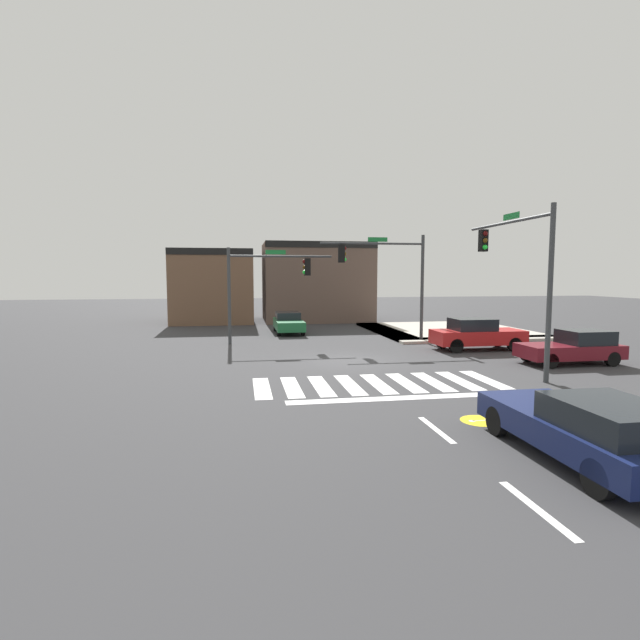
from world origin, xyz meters
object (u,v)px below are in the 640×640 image
object	(u,v)px
traffic_signal_northwest	(267,277)
car_maroon	(573,347)
car_navy	(587,428)
traffic_signal_northeast	(387,268)
traffic_signal_southeast	(517,259)
car_green	(288,323)
car_red	(476,334)

from	to	relation	value
traffic_signal_northwest	car_maroon	bearing A→B (deg)	-33.69
traffic_signal_northwest	car_maroon	size ratio (longest dim) A/B	1.38
traffic_signal_northwest	car_navy	world-z (taller)	traffic_signal_northwest
traffic_signal_northwest	traffic_signal_northeast	bearing A→B (deg)	-6.17
traffic_signal_southeast	car_green	distance (m)	16.16
car_navy	traffic_signal_northwest	bearing A→B (deg)	16.50
traffic_signal_southeast	traffic_signal_northwest	bearing A→B (deg)	44.43
traffic_signal_northeast	traffic_signal_southeast	xyz separation A→B (m)	(2.52, -8.57, 0.21)
traffic_signal_northeast	car_red	xyz separation A→B (m)	(3.68, -3.34, -3.35)
traffic_signal_northwest	car_red	xyz separation A→B (m)	(10.26, -4.05, -2.86)
car_green	car_maroon	bearing A→B (deg)	40.14
car_red	traffic_signal_southeast	bearing A→B (deg)	-102.50
traffic_signal_northwest	car_green	distance (m)	5.67
traffic_signal_southeast	traffic_signal_northeast	bearing A→B (deg)	16.38
car_navy	car_green	xyz separation A→B (m)	(-3.73, 22.57, -0.03)
car_maroon	car_green	world-z (taller)	car_maroon
traffic_signal_northwest	traffic_signal_northeast	world-z (taller)	traffic_signal_northeast
traffic_signal_northwest	car_green	size ratio (longest dim) A/B	1.36
traffic_signal_northwest	car_maroon	distance (m)	15.25
traffic_signal_southeast	car_maroon	bearing A→B (deg)	-73.74
traffic_signal_southeast	car_maroon	distance (m)	5.05
traffic_signal_northeast	traffic_signal_southeast	world-z (taller)	traffic_signal_southeast
traffic_signal_northwest	car_navy	distance (m)	19.01
traffic_signal_southeast	car_navy	distance (m)	10.17
car_red	car_maroon	size ratio (longest dim) A/B	1.09
car_red	car_green	xyz separation A→B (m)	(-8.65, 8.61, -0.11)
car_red	traffic_signal_northwest	bearing A→B (deg)	158.46
car_navy	car_maroon	xyz separation A→B (m)	(7.12, 9.70, -0.01)
traffic_signal_northeast	car_maroon	bearing A→B (deg)	127.74
traffic_signal_northeast	car_navy	xyz separation A→B (m)	(-1.24, -17.29, -3.43)
traffic_signal_northwest	traffic_signal_southeast	bearing A→B (deg)	-45.57
car_navy	car_maroon	world-z (taller)	car_maroon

